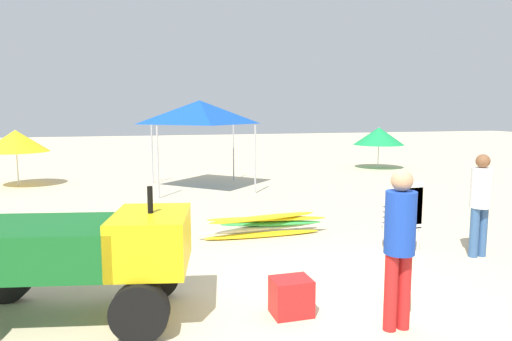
% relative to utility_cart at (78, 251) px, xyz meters
% --- Properties ---
extents(ground, '(80.00, 80.00, 0.00)m').
position_rel_utility_cart_xyz_m(ground, '(2.85, -0.33, -0.78)').
color(ground, beige).
extents(utility_cart, '(2.74, 1.74, 1.50)m').
position_rel_utility_cart_xyz_m(utility_cart, '(0.00, 0.00, 0.00)').
color(utility_cart, '#146023').
rests_on(utility_cart, ground).
extents(stacked_plastic_chairs, '(0.48, 0.48, 1.20)m').
position_rel_utility_cart_xyz_m(stacked_plastic_chairs, '(4.86, 1.10, -0.09)').
color(stacked_plastic_chairs, silver).
rests_on(stacked_plastic_chairs, ground).
extents(surfboard_pile, '(2.52, 0.84, 0.40)m').
position_rel_utility_cart_xyz_m(surfboard_pile, '(3.02, 2.79, -0.59)').
color(surfboard_pile, yellow).
rests_on(surfboard_pile, ground).
extents(lifeguard_near_left, '(0.32, 0.32, 1.65)m').
position_rel_utility_cart_xyz_m(lifeguard_near_left, '(5.92, 0.62, 0.16)').
color(lifeguard_near_left, '#33598C').
rests_on(lifeguard_near_left, ground).
extents(lifeguard_near_center, '(0.32, 0.32, 1.72)m').
position_rel_utility_cart_xyz_m(lifeguard_near_center, '(3.27, -1.18, 0.21)').
color(lifeguard_near_center, red).
rests_on(lifeguard_near_center, ground).
extents(popup_canopy, '(2.74, 2.74, 2.64)m').
position_rel_utility_cart_xyz_m(popup_canopy, '(2.70, 8.42, 1.50)').
color(popup_canopy, '#B2B2B7').
rests_on(popup_canopy, ground).
extents(beach_umbrella_left, '(1.93, 1.93, 1.75)m').
position_rel_utility_cart_xyz_m(beach_umbrella_left, '(-2.71, 10.32, 0.62)').
color(beach_umbrella_left, beige).
rests_on(beach_umbrella_left, ground).
extents(beach_umbrella_mid, '(2.03, 2.03, 1.68)m').
position_rel_utility_cart_xyz_m(beach_umbrella_mid, '(10.42, 11.19, 0.54)').
color(beach_umbrella_mid, beige).
rests_on(beach_umbrella_mid, ground).
extents(cooler_box, '(0.45, 0.36, 0.43)m').
position_rel_utility_cart_xyz_m(cooler_box, '(2.31, -0.54, -0.57)').
color(cooler_box, red).
rests_on(cooler_box, ground).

